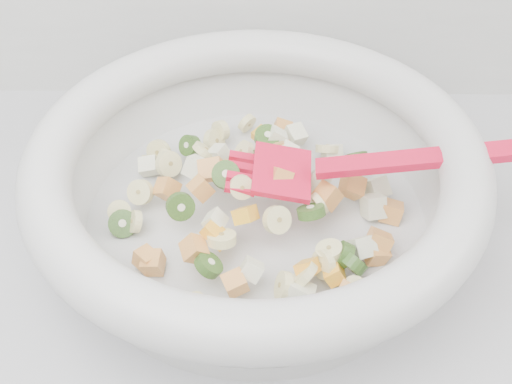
{
  "coord_description": "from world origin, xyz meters",
  "views": [
    {
      "loc": [
        -0.15,
        1.04,
        1.37
      ],
      "look_at": [
        -0.16,
        1.49,
        0.95
      ],
      "focal_mm": 45.0,
      "sensor_mm": 36.0,
      "label": 1
    }
  ],
  "objects": [
    {
      "name": "mixing_bowl",
      "position": [
        -0.16,
        1.49,
        0.97
      ],
      "size": [
        0.48,
        0.43,
        0.12
      ],
      "color": "beige",
      "rests_on": "counter"
    }
  ]
}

